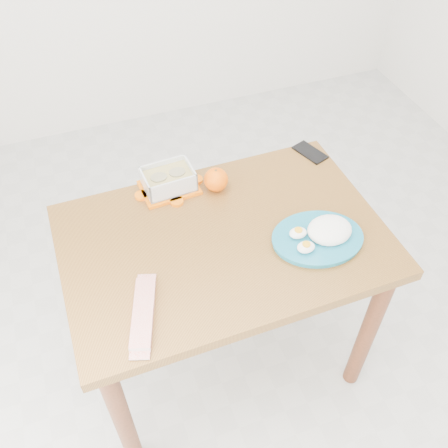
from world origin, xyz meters
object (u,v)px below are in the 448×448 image
object	(u,v)px
food_container	(169,180)
rice_plate	(322,234)
orange_fruit	(216,180)
dining_table	(224,261)
smartphone	(310,152)

from	to	relation	value
food_container	rice_plate	distance (m)	0.55
food_container	orange_fruit	bearing A→B (deg)	-23.32
dining_table	smartphone	distance (m)	0.55
rice_plate	smartphone	distance (m)	0.43
rice_plate	food_container	bearing A→B (deg)	142.54
dining_table	food_container	bearing A→B (deg)	109.52
orange_fruit	rice_plate	world-z (taller)	orange_fruit
smartphone	rice_plate	bearing A→B (deg)	-132.07
orange_fruit	food_container	bearing A→B (deg)	160.26
orange_fruit	dining_table	bearing A→B (deg)	-103.15
rice_plate	smartphone	bearing A→B (deg)	75.67
orange_fruit	smartphone	bearing A→B (deg)	9.11
dining_table	rice_plate	size ratio (longest dim) A/B	3.18
dining_table	smartphone	world-z (taller)	smartphone
food_container	smartphone	world-z (taller)	food_container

